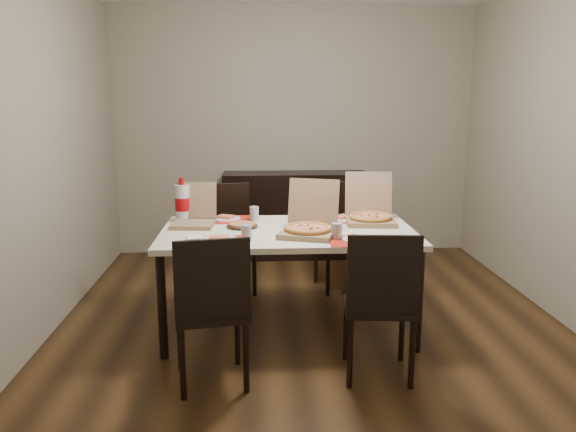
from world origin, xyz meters
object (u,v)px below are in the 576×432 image
object	(u,v)px
dining_table	(288,239)
chair_far_right	(339,230)
chair_near_left	(211,305)
dip_bowl	(302,221)
chair_near_right	(380,299)
pizza_box_center	(309,226)
chair_far_left	(228,233)
soda_bottle	(182,203)
sideboard	(295,215)

from	to	relation	value
dining_table	chair_far_right	xyz separation A→B (m)	(0.51, 0.94, -0.17)
dining_table	chair_far_right	world-z (taller)	chair_far_right
chair_near_left	dip_bowl	size ratio (longest dim) A/B	7.59
chair_near_right	chair_far_right	bearing A→B (deg)	89.75
chair_near_left	chair_near_right	world-z (taller)	same
dining_table	chair_near_right	bearing A→B (deg)	-57.73
pizza_box_center	chair_near_right	bearing A→B (deg)	-60.67
chair_near_left	chair_far_left	world-z (taller)	same
dining_table	soda_bottle	bearing A→B (deg)	158.30
chair_far_right	pizza_box_center	world-z (taller)	pizza_box_center
chair_near_right	dip_bowl	size ratio (longest dim) A/B	7.59
chair_near_right	soda_bottle	bearing A→B (deg)	139.26
chair_far_left	soda_bottle	world-z (taller)	soda_bottle
sideboard	dip_bowl	world-z (taller)	sideboard
sideboard	chair_near_right	bearing A→B (deg)	-83.22
dining_table	soda_bottle	distance (m)	0.87
chair_far_right	soda_bottle	size ratio (longest dim) A/B	2.76
sideboard	soda_bottle	world-z (taller)	soda_bottle
chair_near_right	dip_bowl	xyz separation A→B (m)	(-0.39, 1.02, 0.25)
sideboard	chair_near_left	world-z (taller)	chair_near_left
dining_table	chair_near_left	world-z (taller)	chair_near_left
sideboard	chair_far_left	world-z (taller)	chair_far_left
chair_near_right	pizza_box_center	distance (m)	0.80
pizza_box_center	dip_bowl	xyz separation A→B (m)	(-0.02, 0.36, -0.04)
sideboard	chair_near_right	distance (m)	2.73
chair_near_right	dip_bowl	distance (m)	1.12
dining_table	soda_bottle	size ratio (longest dim) A/B	5.34
chair_far_left	soda_bottle	size ratio (longest dim) A/B	2.76
sideboard	chair_near_right	xyz separation A→B (m)	(0.32, -2.71, 0.06)
dining_table	chair_far_left	distance (m)	1.04
dining_table	pizza_box_center	distance (m)	0.23
chair_near_left	chair_far_right	xyz separation A→B (m)	(1.00, 1.77, 0.00)
chair_near_left	chair_near_right	distance (m)	0.99
dining_table	chair_far_left	bearing A→B (deg)	117.39
chair_near_right	soda_bottle	xyz separation A→B (m)	(-1.29, 1.11, 0.38)
chair_near_left	chair_near_right	bearing A→B (deg)	2.19
chair_far_left	pizza_box_center	distance (m)	1.26
sideboard	dining_table	bearing A→B (deg)	-95.37
chair_far_right	pizza_box_center	xyz separation A→B (m)	(-0.37, -1.08, 0.30)
pizza_box_center	chair_near_left	bearing A→B (deg)	-132.22
sideboard	pizza_box_center	world-z (taller)	pizza_box_center
sideboard	dining_table	xyz separation A→B (m)	(-0.18, -1.91, 0.23)
chair_near_right	dip_bowl	world-z (taller)	chair_near_right
chair_far_right	sideboard	bearing A→B (deg)	108.69
dining_table	pizza_box_center	xyz separation A→B (m)	(0.14, -0.14, 0.12)
pizza_box_center	dip_bowl	world-z (taller)	pizza_box_center
sideboard	chair_far_left	bearing A→B (deg)	-123.10
sideboard	soda_bottle	distance (m)	1.92
pizza_box_center	soda_bottle	xyz separation A→B (m)	(-0.92, 0.46, 0.09)
chair_near_left	chair_far_left	size ratio (longest dim) A/B	1.00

